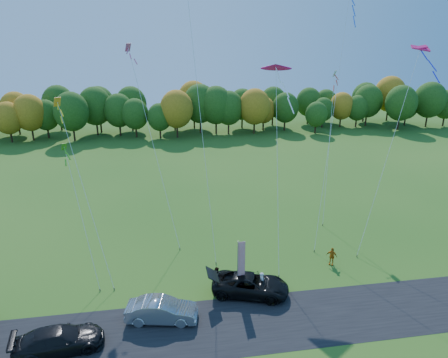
{
  "coord_description": "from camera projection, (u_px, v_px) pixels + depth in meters",
  "views": [
    {
      "loc": [
        -5.18,
        -25.9,
        18.14
      ],
      "look_at": [
        0.0,
        6.0,
        7.0
      ],
      "focal_mm": 32.0,
      "sensor_mm": 36.0,
      "label": 1
    }
  ],
  "objects": [
    {
      "name": "ground",
      "position": [
        236.0,
        289.0,
        30.86
      ],
      "size": [
        160.0,
        160.0,
        0.0
      ],
      "primitive_type": "plane",
      "color": "#235616"
    },
    {
      "name": "kite_diamond_pink",
      "position": [
        154.0,
        147.0,
        37.03
      ],
      "size": [
        4.46,
        8.04,
        18.39
      ],
      "color": "#4C3F33",
      "rests_on": "ground"
    },
    {
      "name": "feather_flag",
      "position": [
        241.0,
        262.0,
        29.48
      ],
      "size": [
        0.59,
        0.12,
        4.48
      ],
      "color": "#999999",
      "rests_on": "ground"
    },
    {
      "name": "silver_sedan",
      "position": [
        162.0,
        310.0,
        27.19
      ],
      "size": [
        5.09,
        2.55,
        1.6
      ],
      "primitive_type": "imported",
      "rotation": [
        0.0,
        0.0,
        1.39
      ],
      "color": "#A8A7AC",
      "rests_on": "ground"
    },
    {
      "name": "person_tailgate_b",
      "position": [
        217.0,
        276.0,
        31.12
      ],
      "size": [
        0.65,
        0.81,
        1.61
      ],
      "primitive_type": "imported",
      "rotation": [
        0.0,
        0.0,
        1.51
      ],
      "color": "gray",
      "rests_on": "ground"
    },
    {
      "name": "kite_delta_red",
      "position": [
        277.0,
        158.0,
        34.56
      ],
      "size": [
        3.39,
        10.86,
        17.62
      ],
      "color": "#4C3F33",
      "rests_on": "ground"
    },
    {
      "name": "person_tailgate_a",
      "position": [
        262.0,
        282.0,
        30.27
      ],
      "size": [
        0.43,
        0.63,
        1.69
      ],
      "primitive_type": "imported",
      "rotation": [
        0.0,
        0.0,
        1.61
      ],
      "color": "silver",
      "rests_on": "ground"
    },
    {
      "name": "kite_diamond_green",
      "position": [
        82.0,
        216.0,
        31.0
      ],
      "size": [
        2.86,
        5.34,
        10.89
      ],
      "color": "#4C3F33",
      "rests_on": "ground"
    },
    {
      "name": "asphalt_strip",
      "position": [
        248.0,
        323.0,
        27.13
      ],
      "size": [
        90.0,
        6.0,
        0.01
      ],
      "primitive_type": "cube",
      "color": "black",
      "rests_on": "ground"
    },
    {
      "name": "black_suv",
      "position": [
        251.0,
        285.0,
        30.05
      ],
      "size": [
        6.29,
        4.31,
        1.6
      ],
      "primitive_type": "imported",
      "rotation": [
        0.0,
        0.0,
        1.26
      ],
      "color": "black",
      "rests_on": "ground"
    },
    {
      "name": "dark_truck_a",
      "position": [
        59.0,
        340.0,
        24.51
      ],
      "size": [
        5.66,
        3.03,
        1.56
      ],
      "primitive_type": "imported",
      "rotation": [
        0.0,
        0.0,
        1.73
      ],
      "color": "black",
      "rests_on": "ground"
    },
    {
      "name": "kite_diamond_yellow",
      "position": [
        85.0,
        193.0,
        31.19
      ],
      "size": [
        4.48,
        7.01,
        14.35
      ],
      "color": "#4C3F33",
      "rests_on": "ground"
    },
    {
      "name": "tree_line",
      "position": [
        186.0,
        135.0,
        82.19
      ],
      "size": [
        116.0,
        12.0,
        10.0
      ],
      "primitive_type": null,
      "color": "#1E4711",
      "rests_on": "ground"
    },
    {
      "name": "kite_diamond_white",
      "position": [
        329.0,
        147.0,
        42.39
      ],
      "size": [
        3.46,
        7.22,
        15.57
      ],
      "color": "#4C3F33",
      "rests_on": "ground"
    },
    {
      "name": "person_east",
      "position": [
        332.0,
        256.0,
        34.05
      ],
      "size": [
        0.98,
        0.87,
        1.59
      ],
      "primitive_type": "imported",
      "rotation": [
        0.0,
        0.0,
        -0.64
      ],
      "color": "#C26912",
      "rests_on": "ground"
    },
    {
      "name": "kite_parafoil_rainbow",
      "position": [
        390.0,
        150.0,
        35.9
      ],
      "size": [
        8.95,
        6.56,
        18.23
      ],
      "color": "#4C3F33",
      "rests_on": "ground"
    },
    {
      "name": "kite_delta_blue",
      "position": [
        195.0,
        69.0,
        33.16
      ],
      "size": [
        3.51,
        9.79,
        32.01
      ],
      "color": "#4C3F33",
      "rests_on": "ground"
    },
    {
      "name": "kite_parafoil_orange",
      "position": [
        333.0,
        115.0,
        38.27
      ],
      "size": [
        8.02,
        11.6,
        23.33
      ],
      "color": "#4C3F33",
      "rests_on": "ground"
    }
  ]
}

